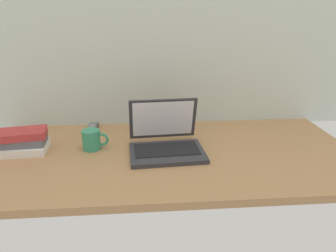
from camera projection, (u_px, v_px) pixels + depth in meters
The scene contains 5 objects.
desk at pixel (169, 155), 1.37m from camera, with size 1.60×0.76×0.03m.
laptop at pixel (166, 141), 1.37m from camera, with size 0.32×0.30×0.21m.
coffee_mug at pixel (92, 140), 1.38m from camera, with size 0.11×0.08×0.09m.
remote_control_near at pixel (91, 130), 1.58m from camera, with size 0.06×0.16×0.02m.
book_stack at pixel (23, 142), 1.36m from camera, with size 0.21×0.16×0.10m.
Camera 1 is at (-0.11, -1.24, 0.61)m, focal length 34.09 mm.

